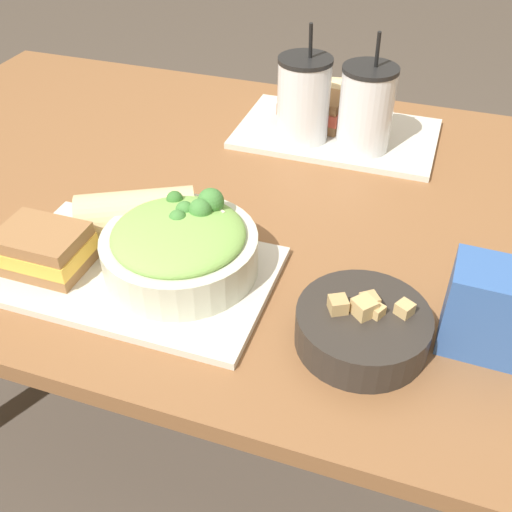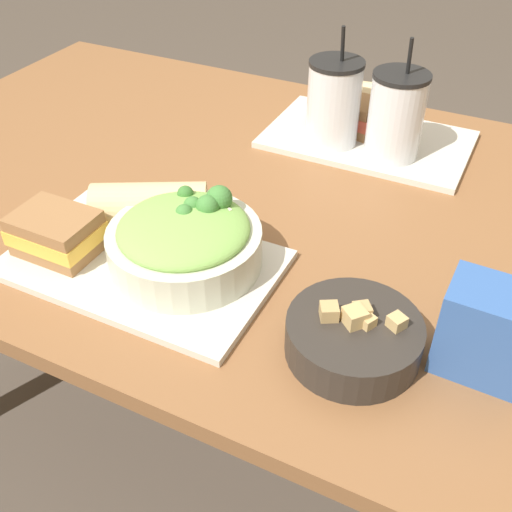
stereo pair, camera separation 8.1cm
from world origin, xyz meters
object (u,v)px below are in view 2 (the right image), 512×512
baguette_near (151,206)px  drink_cup_red (395,118)px  salad_bowl (185,240)px  baguette_far (360,99)px  chip_bag (488,331)px  drink_cup_dark (333,105)px  sandwich_far (347,113)px  sandwich_near (56,233)px  soup_bowl (354,336)px

baguette_near → drink_cup_red: drink_cup_red is taller
salad_bowl → baguette_far: size_ratio=1.23×
baguette_near → baguette_far: same height
baguette_far → chip_bag: bearing=-157.1°
baguette_near → drink_cup_dark: size_ratio=0.85×
baguette_near → sandwich_far: bearing=-46.9°
chip_bag → sandwich_near: bearing=-173.0°
soup_bowl → sandwich_far: bearing=110.3°
drink_cup_dark → chip_bag: bearing=-51.1°
salad_bowl → drink_cup_red: size_ratio=1.00×
baguette_near → sandwich_near: bearing=113.8°
soup_bowl → drink_cup_red: bearing=101.0°
salad_bowl → baguette_near: salad_bowl is taller
sandwich_near → baguette_far: size_ratio=0.69×
baguette_near → sandwich_far: size_ratio=1.33×
sandwich_near → sandwich_far: bearing=66.8°
sandwich_near → drink_cup_dark: size_ratio=0.55×
salad_bowl → sandwich_far: bearing=83.0°
salad_bowl → drink_cup_red: drink_cup_red is taller
sandwich_far → baguette_near: bearing=-98.5°
salad_bowl → soup_bowl: (0.27, -0.05, -0.03)m
drink_cup_red → soup_bowl: bearing=-79.0°
baguette_far → baguette_near: bearing=154.2°
sandwich_far → chip_bag: chip_bag is taller
salad_bowl → drink_cup_red: bearing=68.3°
chip_bag → drink_cup_red: bearing=120.1°
chip_bag → baguette_near: bearing=175.1°
salad_bowl → soup_bowl: 0.28m
sandwich_near → sandwich_far: (0.25, 0.58, 0.00)m
baguette_near → chip_bag: chip_bag is taller
sandwich_near → baguette_near: baguette_near is taller
sandwich_far → chip_bag: 0.64m
sandwich_near → chip_bag: bearing=5.6°
baguette_near → sandwich_far: baguette_near is taller
salad_bowl → sandwich_near: bearing=-162.3°
soup_bowl → chip_bag: size_ratio=1.41×
soup_bowl → baguette_far: size_ratio=0.94×
salad_bowl → sandwich_far: (0.06, 0.52, -0.01)m
sandwich_far → drink_cup_red: drink_cup_red is taller
sandwich_far → drink_cup_dark: size_ratio=0.64×
soup_bowl → baguette_far: baguette_far is taller
salad_bowl → baguette_near: bearing=150.0°
sandwich_far → chip_bag: (0.36, -0.52, 0.02)m
chip_bag → sandwich_far: bearing=126.1°
sandwich_near → chip_bag: chip_bag is taller
drink_cup_red → chip_bag: size_ratio=1.84×
drink_cup_red → chip_bag: (0.24, -0.45, -0.03)m
drink_cup_red → chip_bag: drink_cup_red is taller
soup_bowl → sandwich_near: size_ratio=1.38×
sandwich_far → drink_cup_dark: 0.08m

